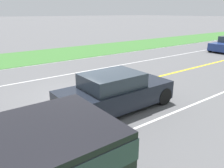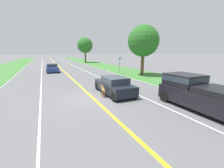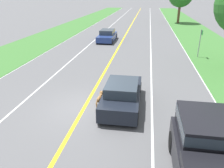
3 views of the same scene
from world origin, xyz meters
name	(u,v)px [view 2 (image 2 of 3)]	position (x,y,z in m)	size (l,w,h in m)	color
ground_plane	(93,98)	(0.00, 0.00, 0.00)	(400.00, 400.00, 0.00)	#5B5B5E
centre_divider_line	(93,98)	(0.00, 0.00, 0.00)	(0.18, 160.00, 0.01)	yellow
lane_edge_line_right	(166,89)	(7.00, 0.00, 0.00)	(0.14, 160.00, 0.01)	white
lane_dash_same_dir	(134,93)	(3.50, 0.00, 0.00)	(0.10, 160.00, 0.01)	white
lane_dash_oncoming	(40,105)	(-3.50, 0.00, 0.00)	(0.10, 160.00, 0.01)	white
grass_verge_right	(189,85)	(10.00, 0.00, 0.01)	(6.00, 160.00, 0.03)	#3D7533
ego_car	(114,86)	(1.93, 0.47, 0.66)	(1.87, 4.37, 1.40)	black
dog	(103,90)	(0.81, 0.11, 0.54)	(0.30, 1.09, 0.84)	olive
pickup_truck	(203,94)	(5.15, -4.70, 0.97)	(2.09, 5.57, 1.92)	black
oncoming_car	(52,68)	(-1.84, 16.97, 0.63)	(1.90, 4.64, 1.35)	navy
roadside_tree_right_near	(143,41)	(9.80, 7.71, 4.76)	(4.33, 4.33, 6.95)	brown
roadside_tree_right_far	(85,45)	(8.83, 35.95, 5.21)	(4.65, 4.65, 7.56)	brown
street_sign	(119,63)	(7.79, 10.97, 1.60)	(0.11, 0.64, 2.55)	gray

